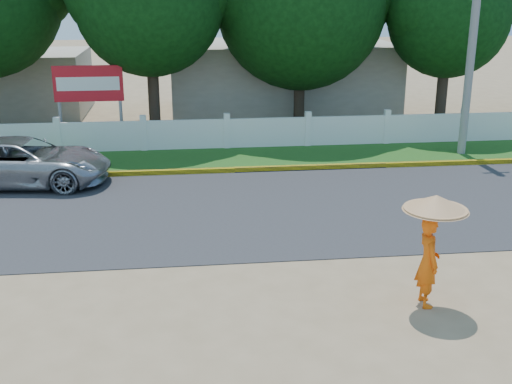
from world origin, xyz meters
The scene contains 11 objects.
ground centered at (0.00, 0.00, 0.00)m, with size 120.00×120.00×0.00m, color #9E8460.
road centered at (0.00, 4.50, 0.01)m, with size 60.00×7.00×0.02m, color #38383A.
grass_verge centered at (0.00, 9.75, 0.01)m, with size 60.00×3.50×0.03m, color #2D601E.
curb centered at (0.00, 8.05, 0.08)m, with size 40.00×0.18×0.16m, color yellow.
fence centered at (0.00, 11.20, 0.55)m, with size 40.00×0.10×1.10m, color silver.
building_near centered at (3.00, 18.00, 1.60)m, with size 10.00×6.00×3.20m, color #B7AD99.
utility_pole centered at (8.22, 9.45, 3.66)m, with size 0.28×0.28×7.32m, color gray.
vehicle centered at (-6.34, 7.48, 0.70)m, with size 2.34×5.07×1.41m, color #A1A3A9.
monk_with_parasol centered at (2.87, -1.20, 1.42)m, with size 1.19×1.19×2.17m.
billboard centered at (-4.96, 12.30, 2.14)m, with size 2.50×0.13×2.95m.
tree_row centered at (0.93, 14.28, 5.12)m, with size 34.97×7.58×8.97m.
Camera 1 is at (-1.59, -11.65, 5.79)m, focal length 45.00 mm.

